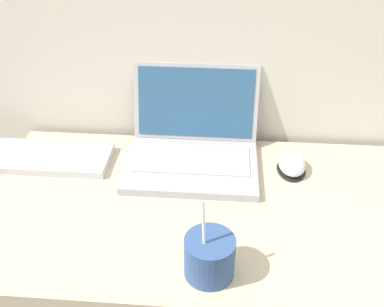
{
  "coord_description": "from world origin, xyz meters",
  "views": [
    {
      "loc": [
        -0.0,
        -0.51,
        1.44
      ],
      "look_at": [
        -0.08,
        0.38,
        0.84
      ],
      "focal_mm": 42.0,
      "sensor_mm": 36.0,
      "label": 1
    }
  ],
  "objects": [
    {
      "name": "computer_mouse",
      "position": [
        0.18,
        0.44,
        0.78
      ],
      "size": [
        0.07,
        0.11,
        0.04
      ],
      "color": "black",
      "rests_on": "desk"
    },
    {
      "name": "drink_cup",
      "position": [
        -0.01,
        0.09,
        0.8
      ],
      "size": [
        0.1,
        0.1,
        0.18
      ],
      "color": "#33518C",
      "rests_on": "desk"
    },
    {
      "name": "laptop",
      "position": [
        -0.08,
        0.47,
        0.8
      ],
      "size": [
        0.34,
        0.3,
        0.22
      ],
      "color": "#ADADB2",
      "rests_on": "desk"
    },
    {
      "name": "external_keyboard",
      "position": [
        -0.48,
        0.43,
        0.77
      ],
      "size": [
        0.38,
        0.14,
        0.02
      ],
      "color": "silver",
      "rests_on": "desk"
    }
  ]
}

